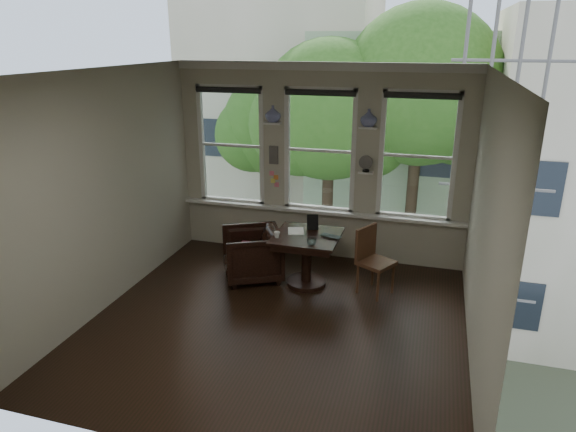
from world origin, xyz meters
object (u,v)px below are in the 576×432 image
(armchair_left, at_px, (252,254))
(mug, at_px, (277,235))
(table, at_px, (307,260))
(laptop, at_px, (329,238))
(side_chair_right, at_px, (376,262))

(armchair_left, distance_m, mug, 0.63)
(table, distance_m, laptop, 0.51)
(table, relative_size, armchair_left, 1.10)
(armchair_left, bearing_deg, laptop, 62.36)
(table, bearing_deg, laptop, -5.52)
(laptop, bearing_deg, side_chair_right, 19.84)
(armchair_left, bearing_deg, table, 64.40)
(side_chair_right, bearing_deg, laptop, 122.60)
(armchair_left, bearing_deg, side_chair_right, 63.68)
(laptop, xyz_separation_m, mug, (-0.69, -0.17, 0.03))
(laptop, bearing_deg, table, -168.84)
(table, xyz_separation_m, laptop, (0.32, -0.03, 0.39))
(laptop, height_order, mug, mug)
(table, relative_size, mug, 10.12)
(side_chair_right, bearing_deg, armchair_left, 120.30)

